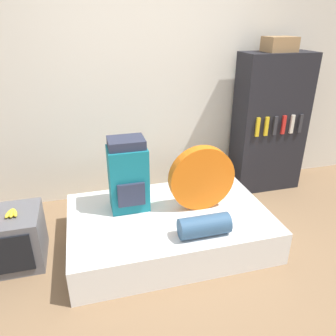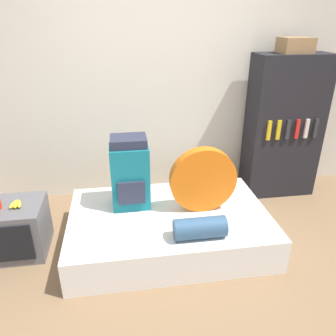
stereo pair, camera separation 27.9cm
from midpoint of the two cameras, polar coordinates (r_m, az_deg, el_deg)
name	(u,v)px [view 1 (the left image)]	position (r m, az deg, el deg)	size (l,w,h in m)	color
ground_plane	(192,282)	(2.78, 1.24, -19.30)	(16.00, 16.00, 0.00)	#846647
wall_back	(146,81)	(3.66, -6.03, 14.74)	(8.00, 0.05, 2.60)	silver
bed	(169,227)	(3.09, -2.46, -10.28)	(1.80, 1.16, 0.31)	white
backpack	(128,175)	(2.97, -9.64, -1.34)	(0.34, 0.30, 0.67)	#14707F
tent_bag	(202,178)	(2.95, 3.18, -1.84)	(0.60, 0.10, 0.60)	orange
sleeping_roll	(204,226)	(2.68, 3.35, -10.11)	(0.42, 0.17, 0.17)	#33567A
television	(5,240)	(3.19, -28.84, -10.97)	(0.61, 0.49, 0.47)	#5B5B60
banana_bunch	(12,213)	(3.03, -28.00, -7.00)	(0.11, 0.14, 0.04)	yellow
bookshelf	(270,124)	(3.98, 15.37, 7.38)	(0.80, 0.39, 1.60)	black
cardboard_box	(280,44)	(3.82, 16.79, 19.94)	(0.31, 0.26, 0.15)	#99754C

